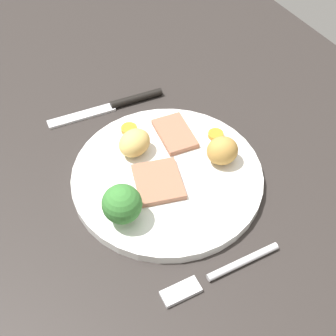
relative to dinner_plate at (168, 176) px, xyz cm
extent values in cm
cube|color=#2B2623|center=(3.41, 0.12, -2.50)|extent=(120.00, 84.00, 3.60)
cylinder|color=white|center=(0.00, 0.00, 0.00)|extent=(25.65, 25.65, 1.40)
cube|color=#9E664C|center=(-0.96, 2.00, 1.10)|extent=(8.16, 7.57, 0.80)
cube|color=#9E664C|center=(5.64, -4.31, 1.10)|extent=(7.60, 5.29, 0.80)
ellipsoid|color=#D8B260|center=(5.60, 2.07, 2.48)|extent=(5.10, 5.64, 3.57)
ellipsoid|color=#BC8C42|center=(-1.66, -7.40, 2.70)|extent=(4.85, 5.18, 4.00)
cylinder|color=orange|center=(2.67, -9.35, 0.98)|extent=(2.23, 2.23, 0.57)
cylinder|color=orange|center=(9.75, 0.95, 1.02)|extent=(2.33, 2.33, 0.64)
cylinder|color=#8CB766|center=(-3.68, 8.35, 1.33)|extent=(1.46, 1.46, 1.25)
sphere|color=#387A33|center=(-3.68, 8.35, 3.66)|extent=(4.88, 4.88, 4.88)
cylinder|color=silver|center=(-15.46, -1.37, -0.25)|extent=(1.35, 9.53, 0.90)
cube|color=silver|center=(-15.07, 6.87, -0.40)|extent=(2.21, 4.59, 0.60)
cylinder|color=black|center=(16.46, -3.56, -0.10)|extent=(2.08, 8.58, 1.20)
cube|color=silver|center=(17.40, 5.39, -0.50)|extent=(2.78, 10.62, 0.40)
camera|label=1|loc=(-34.39, 19.44, 47.62)|focal=49.10mm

